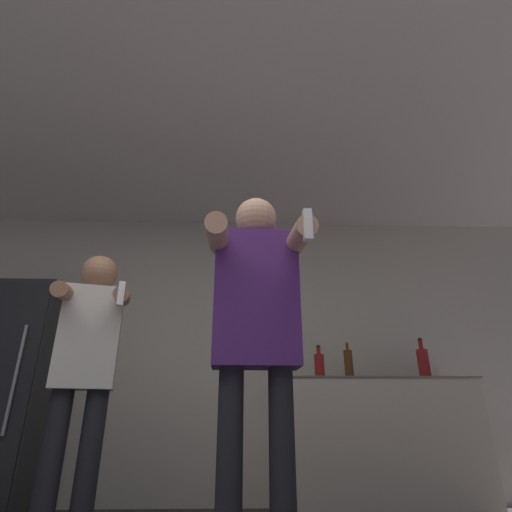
% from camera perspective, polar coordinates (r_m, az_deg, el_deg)
% --- Properties ---
extents(wall_back, '(7.00, 0.06, 2.55)m').
position_cam_1_polar(wall_back, '(3.84, -10.03, -12.75)').
color(wall_back, beige).
rests_on(wall_back, ground_plane).
extents(ceiling_slab, '(7.00, 3.34, 0.05)m').
position_cam_1_polar(ceiling_slab, '(3.05, -12.00, 17.25)').
color(ceiling_slab, silver).
rests_on(ceiling_slab, wall_back).
extents(refrigerator, '(0.74, 0.68, 1.71)m').
position_cam_1_polar(refrigerator, '(3.89, -32.22, -16.23)').
color(refrigerator, '#262628').
rests_on(refrigerator, ground_plane).
extents(counter, '(1.49, 0.68, 0.96)m').
position_cam_1_polar(counter, '(3.56, 17.00, -24.33)').
color(counter, '#BCB29E').
rests_on(counter, ground_plane).
extents(bottle_short_whiskey, '(0.08, 0.08, 0.29)m').
position_cam_1_polar(bottle_short_whiskey, '(3.49, 9.04, -15.22)').
color(bottle_short_whiskey, maroon).
rests_on(bottle_short_whiskey, counter).
extents(bottle_red_label, '(0.09, 0.09, 0.35)m').
position_cam_1_polar(bottle_red_label, '(3.76, 22.82, -13.95)').
color(bottle_red_label, maroon).
rests_on(bottle_red_label, counter).
extents(bottle_dark_rum, '(0.07, 0.07, 0.32)m').
position_cam_1_polar(bottle_dark_rum, '(3.54, 13.09, -14.83)').
color(bottle_dark_rum, '#563314').
rests_on(bottle_dark_rum, counter).
extents(person_woman_foreground, '(0.49, 0.52, 1.75)m').
position_cam_1_polar(person_woman_foreground, '(1.91, 0.04, -9.22)').
color(person_woman_foreground, black).
rests_on(person_woman_foreground, ground_plane).
extents(person_man_side, '(0.49, 0.50, 1.66)m').
position_cam_1_polar(person_man_side, '(2.67, -23.15, -13.61)').
color(person_man_side, black).
rests_on(person_man_side, ground_plane).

